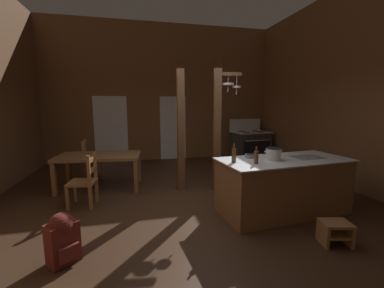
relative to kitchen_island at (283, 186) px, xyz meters
name	(u,v)px	position (x,y,z in m)	size (l,w,h in m)	color
ground_plane	(191,213)	(-1.50, 0.38, -0.51)	(7.91, 9.20, 0.10)	#382316
wall_back	(161,93)	(-1.50, 4.65, 1.69)	(7.91, 0.14, 4.30)	brown
wall_right	(376,86)	(2.12, 0.38, 1.69)	(0.14, 9.20, 4.30)	brown
glazed_door_back_left	(111,129)	(-3.10, 4.57, 0.57)	(1.00, 0.01, 2.05)	white
glazed_panel_back_right	(173,128)	(-1.15, 4.57, 0.57)	(0.84, 0.01, 2.05)	white
kitchen_island	(283,186)	(0.00, 0.00, 0.00)	(2.24, 1.17, 0.91)	brown
stove_range	(250,145)	(1.25, 3.80, 0.03)	(1.22, 0.92, 1.32)	#313131
support_post_with_pot_rack	(218,123)	(-0.72, 1.27, 0.97)	(0.55, 0.26, 2.65)	brown
support_post_center	(181,128)	(-1.46, 1.49, 0.87)	(0.14, 0.14, 2.65)	brown
step_stool	(335,231)	(0.10, -1.05, -0.28)	(0.41, 0.35, 0.30)	olive
dining_table	(99,159)	(-3.14, 1.95, 0.20)	(1.78, 1.07, 0.74)	brown
ladderback_chair_near_window	(85,181)	(-3.28, 1.02, 0.00)	(0.49, 0.49, 0.95)	olive
ladderback_chair_by_post	(91,160)	(-3.44, 2.78, 0.00)	(0.47, 0.47, 0.95)	olive
backpack	(62,237)	(-3.23, -0.68, -0.14)	(0.39, 0.39, 0.60)	maroon
stockpot_on_counter	(273,154)	(-0.23, -0.03, 0.56)	(0.32, 0.24, 0.20)	silver
mixing_bowl_on_counter	(250,156)	(-0.51, 0.22, 0.49)	(0.18, 0.18, 0.06)	slate
bottle_tall_on_counter	(234,155)	(-0.91, -0.05, 0.57)	(0.07, 0.07, 0.29)	#56331E
bottle_short_on_counter	(256,157)	(-0.61, -0.20, 0.56)	(0.06, 0.06, 0.26)	#56331E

